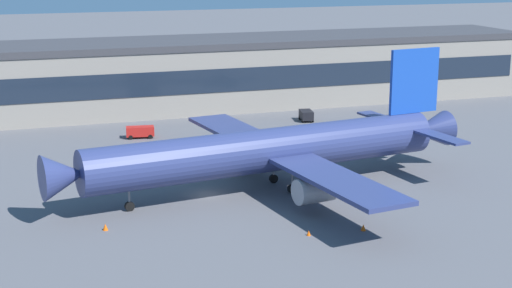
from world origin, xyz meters
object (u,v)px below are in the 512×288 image
airliner (273,150)px  follow_me_car (140,131)px  traffic_cone_1 (309,233)px  traffic_cone_0 (363,227)px  traffic_cone_2 (105,227)px  baggage_tug (306,115)px

airliner → follow_me_car: size_ratio=11.99×
traffic_cone_1 → airliner: bearing=83.6°
traffic_cone_0 → traffic_cone_2: bearing=161.3°
airliner → traffic_cone_0: 18.06m
traffic_cone_2 → traffic_cone_1: bearing=-22.6°
follow_me_car → traffic_cone_2: 41.94m
follow_me_car → traffic_cone_2: (-10.91, -40.49, -0.73)m
follow_me_car → traffic_cone_1: 49.68m
baggage_tug → traffic_cone_2: size_ratio=5.35×
traffic_cone_2 → airliner: bearing=20.2°
follow_me_car → traffic_cone_1: bearing=-79.4°
traffic_cone_0 → traffic_cone_1: traffic_cone_0 is taller
traffic_cone_0 → traffic_cone_2: traffic_cone_2 is taller
traffic_cone_0 → traffic_cone_1: (-6.09, 0.49, -0.06)m
follow_me_car → traffic_cone_1: (9.12, -48.83, -0.81)m
baggage_tug → traffic_cone_1: (-20.92, -52.29, -0.81)m
airliner → traffic_cone_2: bearing=-159.8°
traffic_cone_0 → traffic_cone_1: 6.11m
baggage_tug → airliner: bearing=-118.0°
baggage_tug → traffic_cone_1: 56.32m
baggage_tug → traffic_cone_0: 54.83m
baggage_tug → traffic_cone_0: size_ratio=5.65×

